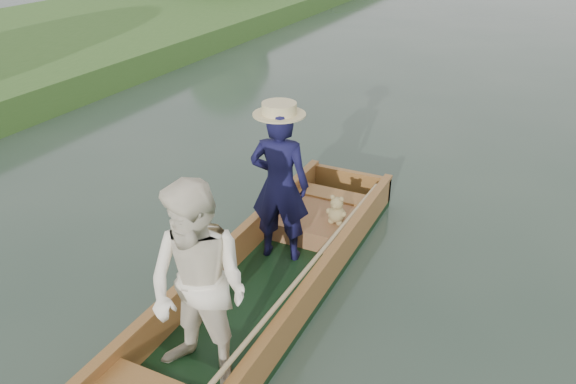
% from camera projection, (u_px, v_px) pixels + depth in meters
% --- Properties ---
extents(ground, '(120.00, 120.00, 0.00)m').
position_uv_depth(ground, '(262.00, 302.00, 5.53)').
color(ground, '#283D30').
rests_on(ground, ground).
extents(punt, '(1.12, 5.00, 1.82)m').
position_uv_depth(punt, '(250.00, 260.00, 5.08)').
color(punt, black).
rests_on(punt, ground).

